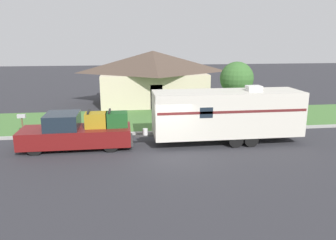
# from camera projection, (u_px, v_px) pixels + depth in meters

# --- Properties ---
(ground_plane) EXTENTS (120.00, 120.00, 0.00)m
(ground_plane) POSITION_uv_depth(u_px,v_px,m) (168.00, 154.00, 16.87)
(ground_plane) COLOR #2D2D33
(curb_strip) EXTENTS (80.00, 0.30, 0.14)m
(curb_strip) POSITION_uv_depth(u_px,v_px,m) (160.00, 132.00, 20.46)
(curb_strip) COLOR #999993
(curb_strip) RESTS_ON ground_plane
(lawn_strip) EXTENTS (80.00, 7.00, 0.03)m
(lawn_strip) POSITION_uv_depth(u_px,v_px,m) (155.00, 119.00, 23.99)
(lawn_strip) COLOR #477538
(lawn_strip) RESTS_ON ground_plane
(house_across_street) EXTENTS (9.87, 6.74, 4.74)m
(house_across_street) POSITION_uv_depth(u_px,v_px,m) (153.00, 76.00, 29.74)
(house_across_street) COLOR beige
(house_across_street) RESTS_ON ground_plane
(pickup_truck) EXTENTS (5.90, 2.08, 2.05)m
(pickup_truck) POSITION_uv_depth(u_px,v_px,m) (77.00, 132.00, 17.54)
(pickup_truck) COLOR black
(pickup_truck) RESTS_ON ground_plane
(travel_trailer) EXTENTS (9.34, 2.39, 3.22)m
(travel_trailer) POSITION_uv_depth(u_px,v_px,m) (227.00, 113.00, 18.41)
(travel_trailer) COLOR black
(travel_trailer) RESTS_ON ground_plane
(mailbox) EXTENTS (0.48, 0.20, 1.30)m
(mailbox) POSITION_uv_depth(u_px,v_px,m) (22.00, 119.00, 19.94)
(mailbox) COLOR brown
(mailbox) RESTS_ON ground_plane
(tree_in_yard) EXTENTS (2.42, 2.42, 4.19)m
(tree_in_yard) POSITION_uv_depth(u_px,v_px,m) (237.00, 79.00, 23.67)
(tree_in_yard) COLOR brown
(tree_in_yard) RESTS_ON ground_plane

